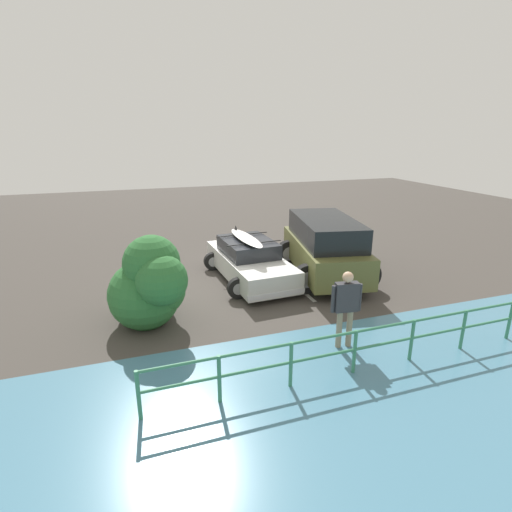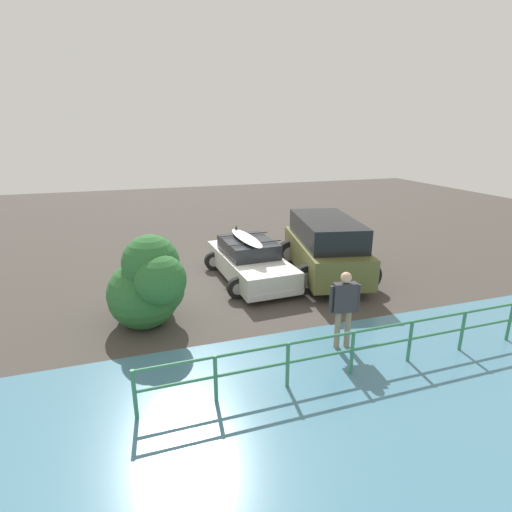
% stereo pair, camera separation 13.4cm
% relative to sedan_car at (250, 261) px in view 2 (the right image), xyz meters
% --- Properties ---
extents(ground_plane, '(44.00, 44.00, 0.02)m').
position_rel_sedan_car_xyz_m(ground_plane, '(0.47, 0.45, -0.61)').
color(ground_plane, '#423D38').
rests_on(ground_plane, ground).
extents(parking_stripe, '(0.12, 4.50, 0.00)m').
position_rel_sedan_car_xyz_m(parking_stripe, '(-1.17, 0.04, -0.60)').
color(parking_stripe, silver).
rests_on(parking_stripe, ground).
extents(sedan_car, '(2.43, 4.22, 1.53)m').
position_rel_sedan_car_xyz_m(sedan_car, '(0.00, 0.00, 0.00)').
color(sedan_car, silver).
rests_on(sedan_car, ground).
extents(suv_car, '(3.16, 4.58, 1.91)m').
position_rel_sedan_car_xyz_m(suv_car, '(-2.33, 0.54, 0.39)').
color(suv_car, brown).
rests_on(suv_car, ground).
extents(person_bystander, '(0.67, 0.27, 1.73)m').
position_rel_sedan_car_xyz_m(person_bystander, '(-0.68, 4.59, 0.44)').
color(person_bystander, gray).
rests_on(person_bystander, ground).
extents(railing_fence, '(8.11, 0.14, 0.91)m').
position_rel_sedan_car_xyz_m(railing_fence, '(-0.36, 5.52, 0.00)').
color(railing_fence, '#387F5B').
rests_on(railing_fence, ground).
extents(bush_near_left, '(1.82, 2.55, 2.33)m').
position_rel_sedan_car_xyz_m(bush_near_left, '(3.17, 2.11, 0.38)').
color(bush_near_left, '#4C3828').
rests_on(bush_near_left, ground).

